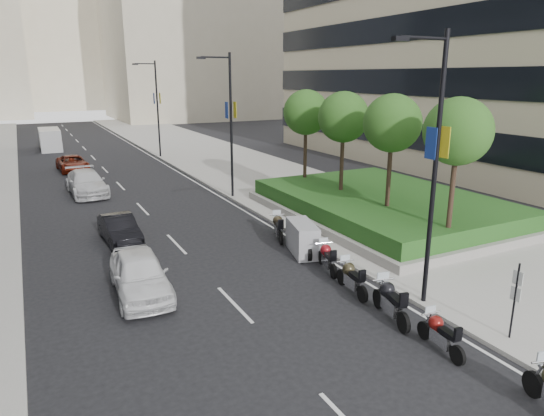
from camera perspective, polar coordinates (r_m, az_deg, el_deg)
ground at (r=14.70m, az=7.57°, el=-16.17°), size 160.00×160.00×0.00m
sidewalk_right at (r=44.04m, az=-5.04°, el=5.35°), size 10.00×100.00×0.15m
lane_edge at (r=42.38m, az=-11.70°, el=4.60°), size 0.12×100.00×0.01m
lane_centre at (r=41.33m, az=-18.65°, el=3.84°), size 0.12×100.00×0.01m
building_cream_right at (r=95.41m, az=-9.81°, el=21.32°), size 28.00×24.00×36.00m
building_cream_centre at (r=131.02m, az=-24.42°, el=18.99°), size 30.00×24.00×38.00m
planter at (r=27.59m, az=12.95°, el=-0.42°), size 10.00×14.00×0.40m
hedge at (r=27.44m, az=13.02°, el=0.78°), size 9.40×13.40×0.80m
tree_0 at (r=21.38m, az=21.03°, el=8.35°), size 2.80×2.80×6.30m
tree_1 at (r=24.22m, az=13.96°, el=9.61°), size 2.80×2.80×6.30m
tree_2 at (r=27.35m, az=8.41°, el=10.49°), size 2.80×2.80×6.30m
tree_3 at (r=30.69m, az=4.01°, el=11.12°), size 2.80×2.80×6.30m
lamp_post_0 at (r=16.24m, az=18.34°, el=5.40°), size 2.34×0.45×9.00m
lamp_post_1 at (r=30.55m, az=-5.12°, el=10.40°), size 2.34×0.45×9.00m
lamp_post_2 at (r=47.67m, az=-13.52°, el=11.79°), size 2.34×0.45×9.00m
parking_sign at (r=15.89m, az=26.68°, el=-9.34°), size 0.06×0.32×2.50m
motorcycle_1 at (r=15.06m, az=19.17°, el=-13.81°), size 0.66×1.99×0.99m
motorcycle_2 at (r=16.34m, az=13.75°, el=-10.58°), size 0.86×2.34×1.18m
motorcycle_3 at (r=17.93m, az=9.32°, el=-8.12°), size 0.72×2.16×1.08m
motorcycle_4 at (r=19.73m, az=6.52°, el=-5.84°), size 0.81×2.07×1.05m
motorcycle_5 at (r=21.45m, az=3.59°, el=-3.59°), size 1.51×2.50×1.42m
motorcycle_6 at (r=23.39m, az=0.75°, el=-2.26°), size 0.95×2.12×1.10m
car_a at (r=18.14m, az=-15.30°, el=-7.49°), size 2.13×4.70×1.56m
car_b at (r=23.97m, az=-17.50°, el=-2.40°), size 1.54×3.98×1.29m
car_c at (r=34.45m, az=-20.99°, el=2.79°), size 2.41×5.49×1.57m
car_d at (r=43.40m, az=-22.40°, el=4.87°), size 2.42×4.78×1.29m
delivery_van at (r=56.85m, az=-24.64°, el=7.25°), size 2.06×5.29×2.21m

